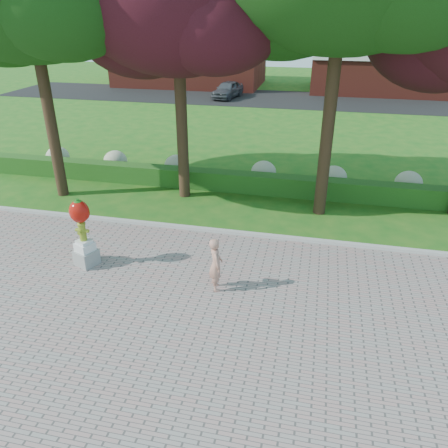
# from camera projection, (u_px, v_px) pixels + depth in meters

# --- Properties ---
(ground) EXTENTS (100.00, 100.00, 0.00)m
(ground) POSITION_uv_depth(u_px,v_px,m) (190.00, 280.00, 12.54)
(ground) COLOR #175B16
(ground) RESTS_ON ground
(walkway) EXTENTS (40.00, 14.00, 0.04)m
(walkway) POSITION_uv_depth(u_px,v_px,m) (134.00, 385.00, 9.04)
(walkway) COLOR gray
(walkway) RESTS_ON ground
(curb) EXTENTS (40.00, 0.18, 0.15)m
(curb) POSITION_uv_depth(u_px,v_px,m) (214.00, 231.00, 15.13)
(curb) COLOR #ADADA5
(curb) RESTS_ON ground
(lawn_hedge) EXTENTS (24.00, 0.70, 0.80)m
(lawn_hedge) POSITION_uv_depth(u_px,v_px,m) (237.00, 182.00, 18.48)
(lawn_hedge) COLOR #164513
(lawn_hedge) RESTS_ON ground
(hydrangea_row) EXTENTS (20.10, 1.10, 0.99)m
(hydrangea_row) POSITION_uv_depth(u_px,v_px,m) (254.00, 171.00, 19.17)
(hydrangea_row) COLOR #A1A880
(hydrangea_row) RESTS_ON ground
(street) EXTENTS (50.00, 8.00, 0.02)m
(street) POSITION_uv_depth(u_px,v_px,m) (284.00, 99.00, 36.98)
(street) COLOR black
(street) RESTS_ON ground
(building_left) EXTENTS (14.00, 8.00, 7.00)m
(building_left) POSITION_uv_depth(u_px,v_px,m) (190.00, 47.00, 42.61)
(building_left) COLOR maroon
(building_left) RESTS_ON ground
(building_right) EXTENTS (12.00, 8.00, 6.40)m
(building_right) POSITION_uv_depth(u_px,v_px,m) (382.00, 54.00, 39.23)
(building_right) COLOR maroon
(building_right) RESTS_ON ground
(hydrant_sculpture) EXTENTS (0.76, 0.76, 2.14)m
(hydrant_sculpture) POSITION_uv_depth(u_px,v_px,m) (82.00, 231.00, 12.75)
(hydrant_sculpture) COLOR gray
(hydrant_sculpture) RESTS_ON walkway
(woman) EXTENTS (0.55, 0.66, 1.54)m
(woman) POSITION_uv_depth(u_px,v_px,m) (216.00, 264.00, 11.78)
(woman) COLOR tan
(woman) RESTS_ON walkway
(parked_car) EXTENTS (2.40, 4.30, 1.38)m
(parked_car) POSITION_uv_depth(u_px,v_px,m) (228.00, 90.00, 37.14)
(parked_car) COLOR #46494F
(parked_car) RESTS_ON street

